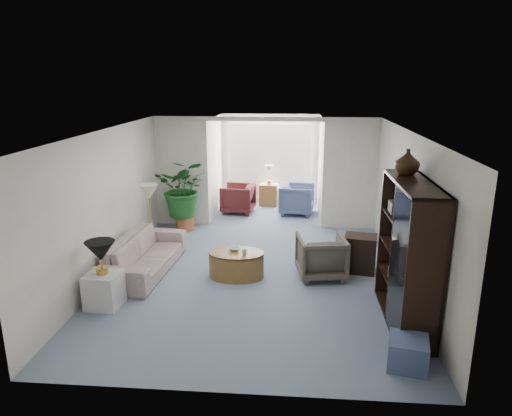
# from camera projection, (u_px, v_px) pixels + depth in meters

# --- Properties ---
(floor) EXTENTS (6.00, 6.00, 0.00)m
(floor) POSITION_uv_depth(u_px,v_px,m) (253.00, 279.00, 7.99)
(floor) COLOR #7D8CA5
(floor) RESTS_ON ground
(sunroom_floor) EXTENTS (2.60, 2.60, 0.00)m
(sunroom_floor) POSITION_uv_depth(u_px,v_px,m) (267.00, 213.00, 11.93)
(sunroom_floor) COLOR #7D8CA5
(sunroom_floor) RESTS_ON ground
(back_pier_left) EXTENTS (1.20, 0.12, 2.50)m
(back_pier_left) POSITION_uv_depth(u_px,v_px,m) (182.00, 172.00, 10.69)
(back_pier_left) COLOR white
(back_pier_left) RESTS_ON ground
(back_pier_right) EXTENTS (1.20, 0.12, 2.50)m
(back_pier_right) POSITION_uv_depth(u_px,v_px,m) (350.00, 174.00, 10.39)
(back_pier_right) COLOR white
(back_pier_right) RESTS_ON ground
(back_header) EXTENTS (2.60, 0.12, 0.10)m
(back_header) POSITION_uv_depth(u_px,v_px,m) (265.00, 119.00, 10.21)
(back_header) COLOR white
(back_header) RESTS_ON back_pier_left
(window_pane) EXTENTS (2.20, 0.02, 1.50)m
(window_pane) POSITION_uv_depth(u_px,v_px,m) (270.00, 152.00, 12.59)
(window_pane) COLOR white
(window_blinds) EXTENTS (2.20, 0.02, 1.50)m
(window_blinds) POSITION_uv_depth(u_px,v_px,m) (270.00, 152.00, 12.56)
(window_blinds) COLOR white
(framed_picture) EXTENTS (0.04, 0.50, 0.40)m
(framed_picture) POSITION_uv_depth(u_px,v_px,m) (411.00, 186.00, 7.25)
(framed_picture) COLOR #AFA58C
(sofa) EXTENTS (1.01, 2.25, 0.64)m
(sofa) POSITION_uv_depth(u_px,v_px,m) (145.00, 254.00, 8.26)
(sofa) COLOR #C0B5A3
(sofa) RESTS_ON ground
(end_table) EXTENTS (0.51, 0.51, 0.53)m
(end_table) POSITION_uv_depth(u_px,v_px,m) (104.00, 290.00, 6.99)
(end_table) COLOR silver
(end_table) RESTS_ON ground
(table_lamp) EXTENTS (0.44, 0.44, 0.30)m
(table_lamp) POSITION_uv_depth(u_px,v_px,m) (100.00, 251.00, 6.83)
(table_lamp) COLOR black
(table_lamp) RESTS_ON end_table
(floor_lamp) EXTENTS (0.36, 0.36, 0.28)m
(floor_lamp) POSITION_uv_depth(u_px,v_px,m) (149.00, 192.00, 8.81)
(floor_lamp) COLOR beige
(floor_lamp) RESTS_ON ground
(coffee_table) EXTENTS (1.09, 1.09, 0.45)m
(coffee_table) POSITION_uv_depth(u_px,v_px,m) (236.00, 265.00, 8.04)
(coffee_table) COLOR olive
(coffee_table) RESTS_ON ground
(coffee_bowl) EXTENTS (0.22, 0.22, 0.05)m
(coffee_bowl) POSITION_uv_depth(u_px,v_px,m) (234.00, 249.00, 8.08)
(coffee_bowl) COLOR silver
(coffee_bowl) RESTS_ON coffee_table
(coffee_cup) EXTENTS (0.11, 0.11, 0.09)m
(coffee_cup) POSITION_uv_depth(u_px,v_px,m) (244.00, 252.00, 7.86)
(coffee_cup) COLOR beige
(coffee_cup) RESTS_ON coffee_table
(wingback_chair) EXTENTS (0.90, 0.92, 0.73)m
(wingback_chair) POSITION_uv_depth(u_px,v_px,m) (321.00, 256.00, 8.02)
(wingback_chair) COLOR #665D51
(wingback_chair) RESTS_ON ground
(side_table_dark) EXTENTS (0.62, 0.54, 0.66)m
(side_table_dark) POSITION_uv_depth(u_px,v_px,m) (360.00, 253.00, 8.27)
(side_table_dark) COLOR black
(side_table_dark) RESTS_ON ground
(entertainment_cabinet) EXTENTS (0.48, 1.81, 2.01)m
(entertainment_cabinet) POSITION_uv_depth(u_px,v_px,m) (408.00, 254.00, 6.37)
(entertainment_cabinet) COLOR black
(entertainment_cabinet) RESTS_ON ground
(cabinet_urn) EXTENTS (0.34, 0.34, 0.36)m
(cabinet_urn) POSITION_uv_depth(u_px,v_px,m) (407.00, 162.00, 6.53)
(cabinet_urn) COLOR #332111
(cabinet_urn) RESTS_ON entertainment_cabinet
(ottoman) EXTENTS (0.54, 0.54, 0.36)m
(ottoman) POSITION_uv_depth(u_px,v_px,m) (408.00, 353.00, 5.54)
(ottoman) COLOR slate
(ottoman) RESTS_ON ground
(plant_pot) EXTENTS (0.40, 0.40, 0.32)m
(plant_pot) POSITION_uv_depth(u_px,v_px,m) (185.00, 223.00, 10.57)
(plant_pot) COLOR #AA5E31
(plant_pot) RESTS_ON ground
(house_plant) EXTENTS (1.17, 1.01, 1.29)m
(house_plant) POSITION_uv_depth(u_px,v_px,m) (184.00, 188.00, 10.36)
(house_plant) COLOR #1E5920
(house_plant) RESTS_ON plant_pot
(sunroom_chair_blue) EXTENTS (0.92, 0.90, 0.75)m
(sunroom_chair_blue) POSITION_uv_depth(u_px,v_px,m) (297.00, 199.00, 11.77)
(sunroom_chair_blue) COLOR slate
(sunroom_chair_blue) RESTS_ON ground
(sunroom_chair_maroon) EXTENTS (0.88, 0.86, 0.72)m
(sunroom_chair_maroon) POSITION_uv_depth(u_px,v_px,m) (238.00, 199.00, 11.89)
(sunroom_chair_maroon) COLOR #561F1D
(sunroom_chair_maroon) RESTS_ON ground
(sunroom_table) EXTENTS (0.52, 0.42, 0.58)m
(sunroom_table) POSITION_uv_depth(u_px,v_px,m) (269.00, 195.00, 12.57)
(sunroom_table) COLOR olive
(sunroom_table) RESTS_ON ground
(shelf_clutter) EXTENTS (0.30, 1.16, 1.06)m
(shelf_clutter) POSITION_uv_depth(u_px,v_px,m) (405.00, 237.00, 6.35)
(shelf_clutter) COLOR #383532
(shelf_clutter) RESTS_ON entertainment_cabinet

